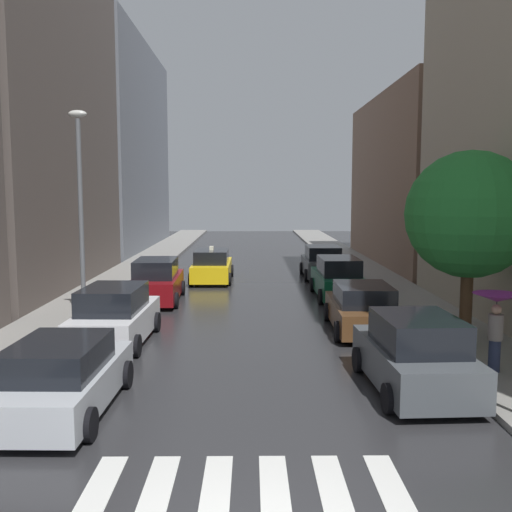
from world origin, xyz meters
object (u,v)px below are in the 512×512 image
at_px(parked_car_right_third, 338,279).
at_px(street_tree_right, 470,215).
at_px(parked_car_right_nearest, 415,356).
at_px(parked_car_right_second, 362,309).
at_px(parked_car_left_second, 115,317).
at_px(parked_car_left_third, 157,282).
at_px(lamp_post_left, 80,202).
at_px(parked_car_right_fourth, 322,263).
at_px(taxi_midroad, 212,266).
at_px(parked_car_left_nearest, 62,378).
at_px(pedestrian_foreground, 496,313).

xyz_separation_m(parked_car_right_third, street_tree_right, (2.63, -7.69, 3.06)).
distance_m(parked_car_right_nearest, parked_car_right_second, 5.69).
height_order(parked_car_left_second, parked_car_left_third, parked_car_left_third).
height_order(parked_car_left_third, lamp_post_left, lamp_post_left).
bearing_deg(parked_car_right_second, parked_car_right_nearest, -178.01).
xyz_separation_m(parked_car_right_nearest, parked_car_right_fourth, (0.06, 17.47, -0.03)).
xyz_separation_m(parked_car_right_third, taxi_midroad, (-5.74, 4.71, -0.06)).
distance_m(parked_car_right_nearest, parked_car_right_third, 11.62).
distance_m(parked_car_left_second, street_tree_right, 10.91).
relative_size(parked_car_right_third, parked_car_right_fourth, 1.12).
xyz_separation_m(parked_car_right_fourth, street_tree_right, (2.57, -13.54, 3.09)).
bearing_deg(lamp_post_left, street_tree_right, -11.45).
bearing_deg(parked_car_left_second, lamp_post_left, 37.05).
height_order(parked_car_left_second, street_tree_right, street_tree_right).
bearing_deg(parked_car_left_nearest, parked_car_right_nearest, -79.64).
distance_m(parked_car_right_nearest, lamp_post_left, 11.84).
bearing_deg(pedestrian_foreground, street_tree_right, 75.42).
height_order(pedestrian_foreground, lamp_post_left, lamp_post_left).
xyz_separation_m(parked_car_left_second, parked_car_right_second, (7.74, 1.52, -0.08)).
xyz_separation_m(parked_car_left_nearest, street_tree_right, (10.29, 5.15, 3.16)).
xyz_separation_m(parked_car_right_second, parked_car_right_third, (0.10, 5.92, 0.09)).
xyz_separation_m(parked_car_left_third, street_tree_right, (10.29, -6.87, 3.05)).
relative_size(parked_car_right_fourth, lamp_post_left, 0.59).
distance_m(parked_car_left_third, parked_car_right_fourth, 10.20).
xyz_separation_m(street_tree_right, lamp_post_left, (-12.03, 2.44, 0.32)).
height_order(parked_car_right_third, taxi_midroad, taxi_midroad).
bearing_deg(parked_car_right_nearest, lamp_post_left, 53.42).
bearing_deg(parked_car_right_second, lamp_post_left, 86.91).
bearing_deg(parked_car_right_third, parked_car_left_second, 133.00).
bearing_deg(lamp_post_left, taxi_midroad, 69.83).
bearing_deg(parked_car_right_third, parked_car_left_nearest, 148.65).
height_order(parked_car_right_nearest, parked_car_right_second, parked_car_right_nearest).
distance_m(parked_car_right_third, taxi_midroad, 7.42).
bearing_deg(parked_car_left_third, parked_car_right_nearest, -146.16).
relative_size(parked_car_left_nearest, parked_car_left_second, 0.99).
bearing_deg(parked_car_right_nearest, parked_car_left_second, 59.50).
relative_size(parked_car_left_second, parked_car_left_third, 0.99).
distance_m(pedestrian_foreground, lamp_post_left, 13.09).
relative_size(parked_car_right_second, pedestrian_foreground, 2.25).
xyz_separation_m(parked_car_left_second, lamp_post_left, (-1.56, 2.19, 3.39)).
bearing_deg(parked_car_right_third, parked_car_right_nearest, 179.45).
distance_m(parked_car_left_second, parked_car_right_third, 10.81).
bearing_deg(parked_car_left_second, parked_car_right_fourth, -29.11).
bearing_deg(street_tree_right, parked_car_right_third, 108.88).
bearing_deg(parked_car_left_nearest, lamp_post_left, 14.13).
relative_size(parked_car_left_nearest, parked_car_left_third, 0.98).
height_order(parked_car_left_third, parked_car_right_second, parked_car_left_third).
height_order(parked_car_right_nearest, lamp_post_left, lamp_post_left).
relative_size(parked_car_right_second, parked_car_right_fourth, 1.06).
distance_m(parked_car_right_second, lamp_post_left, 9.95).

